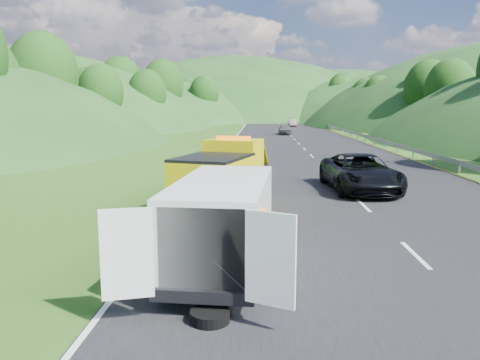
{
  "coord_description": "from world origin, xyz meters",
  "views": [
    {
      "loc": [
        -1.0,
        -13.68,
        3.78
      ],
      "look_at": [
        -1.66,
        1.99,
        1.3
      ],
      "focal_mm": 35.0,
      "sensor_mm": 36.0,
      "label": 1
    }
  ],
  "objects_px": {
    "tow_truck": "(224,171)",
    "woman": "(192,233)",
    "spare_tire": "(210,323)",
    "worker": "(262,292)",
    "white_van": "(224,218)",
    "passing_suv": "(359,191)",
    "child": "(196,246)",
    "suitcase": "(136,224)"
  },
  "relations": [
    {
      "from": "spare_tire",
      "to": "passing_suv",
      "type": "relative_size",
      "value": 0.12
    },
    {
      "from": "white_van",
      "to": "worker",
      "type": "bearing_deg",
      "value": -53.39
    },
    {
      "from": "white_van",
      "to": "suitcase",
      "type": "bearing_deg",
      "value": 139.06
    },
    {
      "from": "tow_truck",
      "to": "passing_suv",
      "type": "bearing_deg",
      "value": 41.38
    },
    {
      "from": "tow_truck",
      "to": "worker",
      "type": "xyz_separation_m",
      "value": [
        1.45,
        -9.04,
        -1.25
      ]
    },
    {
      "from": "child",
      "to": "worker",
      "type": "xyz_separation_m",
      "value": [
        1.79,
        -3.16,
        0.0
      ]
    },
    {
      "from": "child",
      "to": "spare_tire",
      "type": "height_order",
      "value": "child"
    },
    {
      "from": "passing_suv",
      "to": "suitcase",
      "type": "bearing_deg",
      "value": -141.24
    },
    {
      "from": "woman",
      "to": "worker",
      "type": "height_order",
      "value": "worker"
    },
    {
      "from": "woman",
      "to": "child",
      "type": "bearing_deg",
      "value": -177.07
    },
    {
      "from": "tow_truck",
      "to": "child",
      "type": "xyz_separation_m",
      "value": [
        -0.35,
        -5.88,
        -1.25
      ]
    },
    {
      "from": "woman",
      "to": "suitcase",
      "type": "xyz_separation_m",
      "value": [
        -1.67,
        -0.17,
        0.29
      ]
    },
    {
      "from": "passing_suv",
      "to": "spare_tire",
      "type": "bearing_deg",
      "value": -115.98
    },
    {
      "from": "tow_truck",
      "to": "woman",
      "type": "height_order",
      "value": "tow_truck"
    },
    {
      "from": "passing_suv",
      "to": "white_van",
      "type": "bearing_deg",
      "value": -120.86
    },
    {
      "from": "tow_truck",
      "to": "child",
      "type": "relative_size",
      "value": 6.35
    },
    {
      "from": "worker",
      "to": "white_van",
      "type": "bearing_deg",
      "value": 94.28
    },
    {
      "from": "spare_tire",
      "to": "tow_truck",
      "type": "bearing_deg",
      "value": 92.87
    },
    {
      "from": "woman",
      "to": "child",
      "type": "relative_size",
      "value": 1.65
    },
    {
      "from": "spare_tire",
      "to": "woman",
      "type": "bearing_deg",
      "value": 101.23
    },
    {
      "from": "woman",
      "to": "suitcase",
      "type": "bearing_deg",
      "value": 86.0
    },
    {
      "from": "spare_tire",
      "to": "passing_suv",
      "type": "xyz_separation_m",
      "value": [
        5.39,
        13.26,
        0.0
      ]
    },
    {
      "from": "woman",
      "to": "child",
      "type": "distance_m",
      "value": 1.34
    },
    {
      "from": "spare_tire",
      "to": "white_van",
      "type": "bearing_deg",
      "value": 88.98
    },
    {
      "from": "worker",
      "to": "spare_tire",
      "type": "distance_m",
      "value": 1.68
    },
    {
      "from": "suitcase",
      "to": "worker",
      "type": "bearing_deg",
      "value": -48.88
    },
    {
      "from": "tow_truck",
      "to": "worker",
      "type": "distance_m",
      "value": 9.24
    },
    {
      "from": "white_van",
      "to": "suitcase",
      "type": "distance_m",
      "value": 4.2
    },
    {
      "from": "woman",
      "to": "passing_suv",
      "type": "distance_m",
      "value": 9.88
    },
    {
      "from": "tow_truck",
      "to": "white_van",
      "type": "relative_size",
      "value": 1.02
    },
    {
      "from": "white_van",
      "to": "spare_tire",
      "type": "xyz_separation_m",
      "value": [
        -0.05,
        -2.78,
        -1.22
      ]
    },
    {
      "from": "white_van",
      "to": "woman",
      "type": "relative_size",
      "value": 3.78
    },
    {
      "from": "woman",
      "to": "spare_tire",
      "type": "relative_size",
      "value": 2.33
    },
    {
      "from": "spare_tire",
      "to": "passing_suv",
      "type": "bearing_deg",
      "value": 67.9
    },
    {
      "from": "woman",
      "to": "spare_tire",
      "type": "distance_m",
      "value": 5.98
    },
    {
      "from": "white_van",
      "to": "woman",
      "type": "distance_m",
      "value": 3.53
    },
    {
      "from": "tow_truck",
      "to": "woman",
      "type": "distance_m",
      "value": 4.78
    },
    {
      "from": "worker",
      "to": "child",
      "type": "bearing_deg",
      "value": 91.61
    },
    {
      "from": "worker",
      "to": "spare_tire",
      "type": "relative_size",
      "value": 2.36
    },
    {
      "from": "spare_tire",
      "to": "worker",
      "type": "bearing_deg",
      "value": 56.59
    },
    {
      "from": "spare_tire",
      "to": "child",
      "type": "bearing_deg",
      "value": 100.79
    },
    {
      "from": "worker",
      "to": "woman",
      "type": "bearing_deg",
      "value": 87.1
    }
  ]
}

